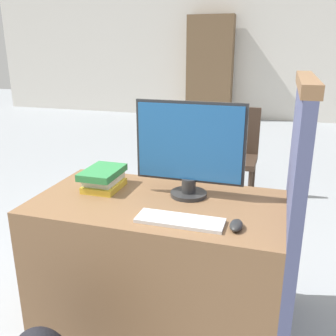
{
  "coord_description": "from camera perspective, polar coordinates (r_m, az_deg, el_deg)",
  "views": [
    {
      "loc": [
        0.55,
        -1.29,
        1.45
      ],
      "look_at": [
        0.07,
        0.3,
        0.91
      ],
      "focal_mm": 40.0,
      "sensor_mm": 36.0,
      "label": 1
    }
  ],
  "objects": [
    {
      "name": "far_chair",
      "position": [
        3.66,
        10.04,
        2.68
      ],
      "size": [
        0.44,
        0.44,
        0.9
      ],
      "rotation": [
        0.0,
        0.0,
        -0.61
      ],
      "color": "#38281E",
      "rests_on": "ground_plane"
    },
    {
      "name": "desk",
      "position": [
        2.03,
        -1.57,
        -14.43
      ],
      "size": [
        1.23,
        0.67,
        0.72
      ],
      "color": "brown",
      "rests_on": "ground_plane"
    },
    {
      "name": "wall_back",
      "position": [
        8.02,
        13.64,
        17.19
      ],
      "size": [
        12.0,
        0.06,
        2.8
      ],
      "color": "beige",
      "rests_on": "ground_plane"
    },
    {
      "name": "carrel_divider",
      "position": [
        1.85,
        18.26,
        -7.76
      ],
      "size": [
        0.07,
        0.77,
        1.34
      ],
      "color": "#474C70",
      "rests_on": "ground_plane"
    },
    {
      "name": "bookshelf_far",
      "position": [
        7.91,
        6.39,
        14.82
      ],
      "size": [
        0.92,
        0.32,
        2.04
      ],
      "color": "brown",
      "rests_on": "ground_plane"
    },
    {
      "name": "book_stack",
      "position": [
        2.03,
        -9.81,
        -1.54
      ],
      "size": [
        0.19,
        0.26,
        0.11
      ],
      "color": "gold",
      "rests_on": "desk"
    },
    {
      "name": "mouse",
      "position": [
        1.61,
        10.35,
        -8.58
      ],
      "size": [
        0.05,
        0.1,
        0.03
      ],
      "color": "#262626",
      "rests_on": "desk"
    },
    {
      "name": "monitor",
      "position": [
        1.85,
        3.29,
        2.99
      ],
      "size": [
        0.55,
        0.19,
        0.48
      ],
      "color": "#282828",
      "rests_on": "desk"
    },
    {
      "name": "keyboard",
      "position": [
        1.64,
        1.83,
        -8.0
      ],
      "size": [
        0.39,
        0.13,
        0.02
      ],
      "color": "silver",
      "rests_on": "desk"
    }
  ]
}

